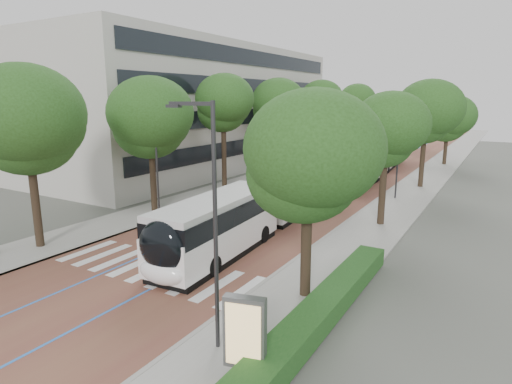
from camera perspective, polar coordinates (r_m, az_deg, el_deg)
ground at (r=21.27m, az=-15.51°, el=-10.68°), size 160.00×160.00×0.00m
road at (r=55.85m, az=15.39°, el=3.59°), size 11.00×140.00×0.02m
sidewalk_left at (r=58.23m, az=8.26°, el=4.30°), size 4.00×140.00×0.12m
sidewalk_right at (r=54.39m, az=23.02°, el=2.86°), size 4.00×140.00×0.12m
kerb_left at (r=57.54m, az=10.01°, el=4.14°), size 0.20×140.00×0.14m
kerb_right at (r=54.67m, az=21.06°, el=3.07°), size 0.20×140.00×0.14m
zebra_crossing at (r=21.77m, az=-13.23°, el=-9.93°), size 10.55×3.60×0.01m
lane_line_left at (r=56.28m, az=13.82°, el=3.75°), size 0.12×126.00×0.01m
lane_line_right at (r=55.46m, az=16.99°, el=3.44°), size 0.12×126.00×0.01m
office_building at (r=53.46m, az=-8.85°, el=11.04°), size 18.11×40.00×14.00m
hedge at (r=16.27m, az=8.23°, el=-15.81°), size 1.20×14.00×0.80m
streetlight_near at (r=13.37m, az=-6.11°, el=-2.23°), size 1.82×0.20×8.00m
streetlight_far at (r=36.34m, az=18.27°, el=6.51°), size 1.82×0.20×8.00m
lamp_post_left at (r=29.87m, az=-13.12°, el=4.30°), size 0.14×0.14×8.00m
trees_left at (r=43.39m, az=0.32°, el=11.00°), size 6.08×60.93×9.89m
trees_right at (r=38.51m, az=20.80°, el=8.36°), size 5.98×47.69×9.25m
lead_bus at (r=25.58m, az=-0.55°, el=-2.41°), size 3.72×18.52×3.20m
bus_queued_0 at (r=39.86m, az=12.64°, el=2.67°), size 2.57×12.40×3.20m
bus_queued_1 at (r=52.68m, az=16.59°, el=4.78°), size 3.35×12.54×3.20m
ad_panel at (r=13.00m, az=-1.50°, el=-18.68°), size 1.28×0.63×2.57m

